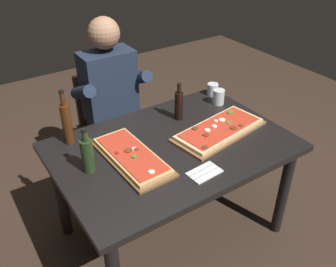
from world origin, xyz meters
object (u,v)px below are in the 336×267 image
Objects in this scene: tumbler_near_camera at (213,89)px; tumbler_far_side at (218,98)px; dining_table at (172,157)px; wine_bottle_dark at (88,154)px; diner_chair at (109,121)px; seated_diner at (113,99)px; oil_bottle_amber at (179,105)px; vinegar_bottle_green at (67,122)px; pizza_rectangular_front at (219,130)px; pizza_rectangular_left at (132,156)px.

tumbler_far_side is (-0.06, -0.14, 0.00)m from tumbler_near_camera.
dining_table is 0.56m from wine_bottle_dark.
dining_table is 0.87m from diner_chair.
tumbler_near_camera is 0.07× the size of seated_diner.
oil_bottle_amber is 0.76m from diner_chair.
diner_chair is (-0.60, 0.61, -0.30)m from tumbler_far_side.
vinegar_bottle_green is 0.62m from seated_diner.
pizza_rectangular_front is 2.53× the size of oil_bottle_amber.
tumbler_near_camera is at bearing 31.51° from dining_table.
diner_chair is at bearing 111.08° from oil_bottle_amber.
pizza_rectangular_front is 0.86m from seated_diner.
pizza_rectangular_left is 0.66× the size of diner_chair.
oil_bottle_amber is 0.74× the size of vinegar_bottle_green.
diner_chair is at bearing 134.64° from tumbler_far_side.
pizza_rectangular_left is 0.92m from diner_chair.
tumbler_near_camera is 0.15m from tumbler_far_side.
tumbler_near_camera reaches higher than dining_table.
pizza_rectangular_left is 1.66× the size of vinegar_bottle_green.
pizza_rectangular_front is at bearing -5.62° from pizza_rectangular_left.
vinegar_bottle_green is 1.13m from tumbler_near_camera.
tumbler_near_camera is at bearing 55.07° from pizza_rectangular_front.
pizza_rectangular_front is 0.93m from vinegar_bottle_green.
pizza_rectangular_left is at bearing -8.46° from wine_bottle_dark.
dining_table is 5.42× the size of oil_bottle_amber.
wine_bottle_dark is 1.01m from diner_chair.
wine_bottle_dark reaches higher than oil_bottle_amber.
wine_bottle_dark is 0.75m from oil_bottle_amber.
diner_chair is (0.47, 0.49, -0.39)m from vinegar_bottle_green.
wine_bottle_dark is at bearing 171.54° from pizza_rectangular_left.
oil_bottle_amber is 0.19× the size of seated_diner.
wine_bottle_dark is 1.10m from tumbler_far_side.
dining_table is at bearing -87.63° from diner_chair.
pizza_rectangular_left is 0.26m from wine_bottle_dark.
tumbler_far_side is at bearing -39.11° from seated_diner.
diner_chair reaches higher than pizza_rectangular_left.
oil_bottle_amber reaches higher than dining_table.
oil_bottle_amber reaches higher than pizza_rectangular_left.
oil_bottle_amber is at bearing -177.30° from tumbler_far_side.
pizza_rectangular_left is 2.24× the size of oil_bottle_amber.
diner_chair is at bearing 46.46° from vinegar_bottle_green.
seated_diner is at bearing 55.34° from wine_bottle_dark.
pizza_rectangular_left is 5.38× the size of tumbler_far_side.
wine_bottle_dark reaches higher than pizza_rectangular_front.
diner_chair reaches higher than pizza_rectangular_front.
dining_table is at bearing -35.49° from vinegar_bottle_green.
tumbler_far_side is (0.57, 0.25, 0.14)m from dining_table.
pizza_rectangular_front is 0.53m from tumbler_near_camera.
seated_diner is at bearing 92.76° from dining_table.
diner_chair is (-0.04, 0.86, -0.16)m from dining_table.
vinegar_bottle_green is (-0.51, 0.36, 0.24)m from dining_table.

